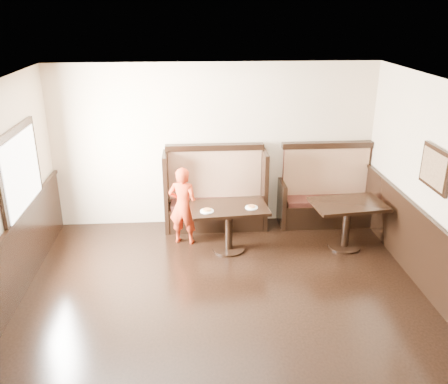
{
  "coord_description": "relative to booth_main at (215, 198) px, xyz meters",
  "views": [
    {
      "loc": [
        -0.39,
        -4.32,
        3.64
      ],
      "look_at": [
        0.08,
        2.35,
        1.0
      ],
      "focal_mm": 38.0,
      "sensor_mm": 36.0,
      "label": 1
    }
  ],
  "objects": [
    {
      "name": "ground",
      "position": [
        0.0,
        -3.3,
        -0.53
      ],
      "size": [
        7.0,
        7.0,
        0.0
      ],
      "primitive_type": "plane",
      "color": "black",
      "rests_on": "ground"
    },
    {
      "name": "table_neighbor",
      "position": [
        2.03,
        -0.97,
        0.05
      ],
      "size": [
        1.19,
        0.86,
        0.77
      ],
      "rotation": [
        0.0,
        0.0,
        0.12
      ],
      "color": "black",
      "rests_on": "ground"
    },
    {
      "name": "pizza_plate_right",
      "position": [
        0.5,
        -1.01,
        0.24
      ],
      "size": [
        0.2,
        0.2,
        0.04
      ],
      "color": "white",
      "rests_on": "table_main"
    },
    {
      "name": "room_shell",
      "position": [
        -0.3,
        -3.01,
        0.14
      ],
      "size": [
        7.0,
        7.0,
        7.0
      ],
      "color": "#CBB393",
      "rests_on": "ground"
    },
    {
      "name": "booth_main",
      "position": [
        0.0,
        0.0,
        0.0
      ],
      "size": [
        1.75,
        0.72,
        1.45
      ],
      "color": "black",
      "rests_on": "ground"
    },
    {
      "name": "table_main",
      "position": [
        0.16,
        -0.93,
        0.05
      ],
      "size": [
        1.24,
        0.84,
        0.75
      ],
      "rotation": [
        0.0,
        0.0,
        0.09
      ],
      "color": "black",
      "rests_on": "ground"
    },
    {
      "name": "pizza_plate_left",
      "position": [
        -0.19,
        -1.09,
        0.24
      ],
      "size": [
        0.21,
        0.21,
        0.04
      ],
      "color": "white",
      "rests_on": "table_main"
    },
    {
      "name": "child",
      "position": [
        -0.55,
        -0.61,
        0.12
      ],
      "size": [
        0.54,
        0.42,
        1.3
      ],
      "primitive_type": "imported",
      "rotation": [
        0.0,
        0.0,
        2.89
      ],
      "color": "#B22F13",
      "rests_on": "ground"
    },
    {
      "name": "booth_neighbor",
      "position": [
        1.95,
        -0.0,
        -0.05
      ],
      "size": [
        1.65,
        0.72,
        1.45
      ],
      "color": "black",
      "rests_on": "ground"
    }
  ]
}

